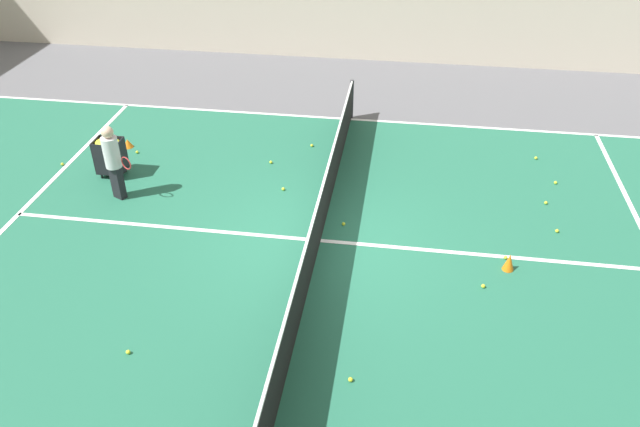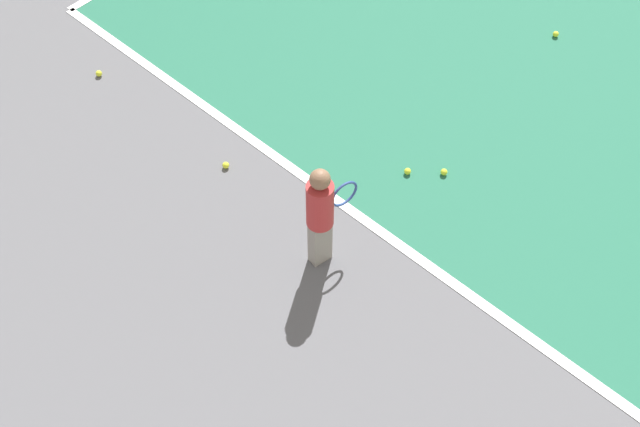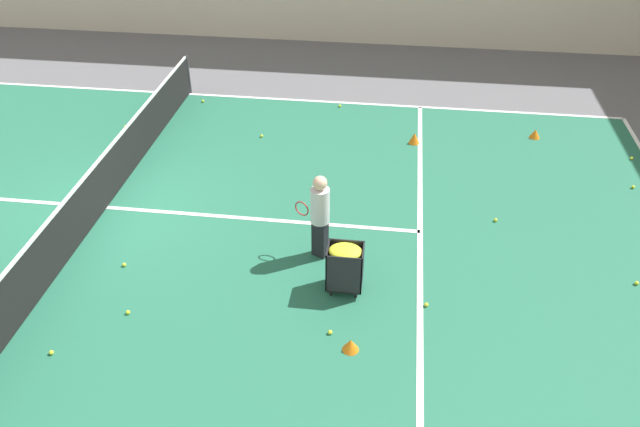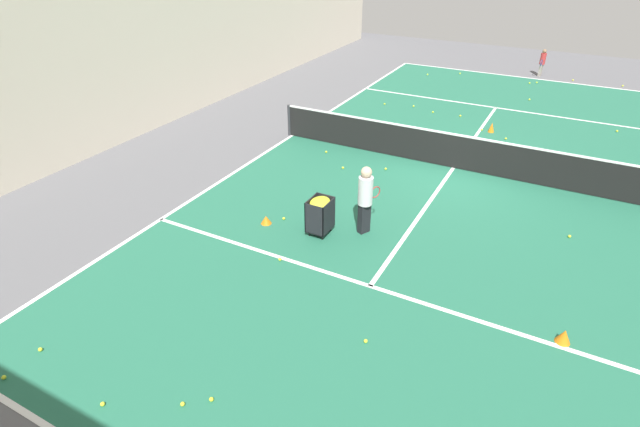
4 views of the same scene
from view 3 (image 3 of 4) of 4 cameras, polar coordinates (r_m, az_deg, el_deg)
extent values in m
plane|color=#5B5B60|center=(13.03, -18.92, 0.51)|extent=(35.35, 35.35, 0.00)
cube|color=#23664C|center=(13.03, -18.92, 0.52)|extent=(10.85, 22.37, 0.00)
cube|color=white|center=(17.38, -11.88, 10.65)|extent=(0.10, 22.37, 0.00)
cube|color=white|center=(11.82, 9.13, -1.65)|extent=(10.85, 0.10, 0.00)
cube|color=white|center=(13.03, -18.92, 0.53)|extent=(0.10, 12.30, 0.00)
cylinder|color=#2D2D33|center=(17.27, -11.98, 12.33)|extent=(0.10, 0.10, 1.04)
cube|color=black|center=(12.77, -19.34, 2.37)|extent=(10.95, 0.03, 0.97)
cube|color=white|center=(12.51, -19.78, 4.33)|extent=(10.95, 0.04, 0.05)
cube|color=black|center=(10.91, 0.00, -2.28)|extent=(0.26, 0.30, 0.74)
cylinder|color=silver|center=(10.50, 0.00, 0.73)|extent=(0.44, 0.44, 0.65)
sphere|color=beige|center=(10.25, 0.00, 2.80)|extent=(0.25, 0.25, 0.25)
torus|color=#B22D2D|center=(10.72, -1.67, 0.46)|extent=(0.15, 0.27, 0.28)
cube|color=black|center=(10.36, 2.25, -6.40)|extent=(0.47, 0.58, 0.02)
cube|color=black|center=(10.14, 0.71, -4.71)|extent=(0.47, 0.02, 0.73)
cube|color=black|center=(10.11, 3.90, -4.97)|extent=(0.47, 0.02, 0.73)
cube|color=black|center=(10.29, 2.42, -4.05)|extent=(0.02, 0.58, 0.73)
cube|color=black|center=(9.95, 2.17, -5.67)|extent=(0.02, 0.58, 0.73)
ellipsoid|color=yellow|center=(9.93, 2.34, -3.48)|extent=(0.43, 0.54, 0.16)
cylinder|color=black|center=(10.54, 1.22, -5.98)|extent=(0.05, 0.05, 0.13)
cylinder|color=black|center=(10.30, 1.01, -7.17)|extent=(0.05, 0.05, 0.13)
cylinder|color=black|center=(10.52, 3.45, -6.16)|extent=(0.05, 0.05, 0.13)
cylinder|color=black|center=(10.27, 3.30, -7.36)|extent=(0.05, 0.05, 0.13)
cone|color=orange|center=(9.42, 2.82, -11.90)|extent=(0.25, 0.25, 0.20)
cone|color=orange|center=(14.68, 8.62, 6.83)|extent=(0.25, 0.25, 0.26)
cone|color=orange|center=(15.61, 19.07, 6.92)|extent=(0.25, 0.25, 0.21)
sphere|color=yellow|center=(16.83, -10.65, 10.07)|extent=(0.07, 0.07, 0.07)
sphere|color=yellow|center=(10.26, 9.70, -8.21)|extent=(0.07, 0.07, 0.07)
sphere|color=yellow|center=(15.53, 26.60, 4.54)|extent=(0.07, 0.07, 0.07)
sphere|color=yellow|center=(12.77, -21.49, -0.68)|extent=(0.07, 0.07, 0.07)
sphere|color=yellow|center=(11.38, -17.47, -4.49)|extent=(0.07, 0.07, 0.07)
sphere|color=yellow|center=(16.29, 1.83, 9.81)|extent=(0.07, 0.07, 0.07)
sphere|color=yellow|center=(10.20, -23.35, -11.59)|extent=(0.07, 0.07, 0.07)
sphere|color=yellow|center=(12.38, 15.76, -0.57)|extent=(0.07, 0.07, 0.07)
sphere|color=yellow|center=(9.68, 0.94, -10.80)|extent=(0.07, 0.07, 0.07)
sphere|color=yellow|center=(11.76, 26.98, -5.69)|extent=(0.07, 0.07, 0.07)
sphere|color=yellow|center=(14.88, -5.36, 7.09)|extent=(0.07, 0.07, 0.07)
sphere|color=yellow|center=(15.96, -17.37, 7.60)|extent=(0.07, 0.07, 0.07)
sphere|color=yellow|center=(10.44, -17.15, -8.62)|extent=(0.07, 0.07, 0.07)
sphere|color=yellow|center=(14.43, 26.72, 2.19)|extent=(0.07, 0.07, 0.07)
camera|label=1|loc=(20.17, -15.24, 34.13)|focal=35.00mm
camera|label=2|loc=(21.98, -67.40, 14.18)|focal=50.00mm
camera|label=4|loc=(14.59, 44.49, 22.97)|focal=28.00mm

